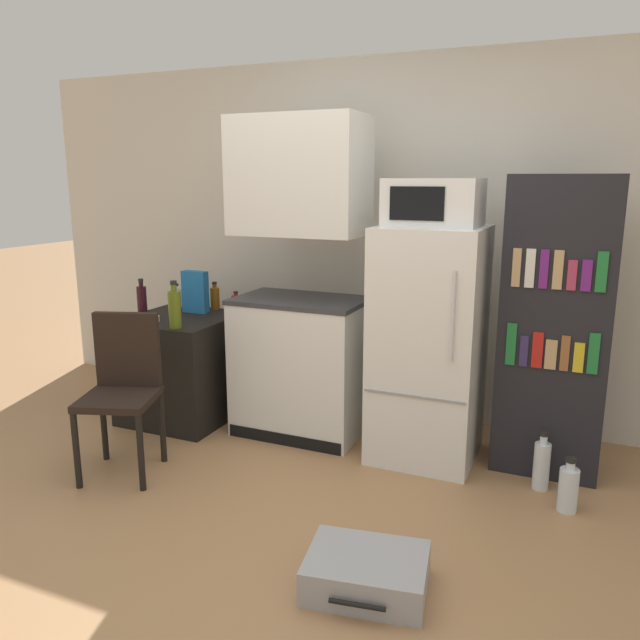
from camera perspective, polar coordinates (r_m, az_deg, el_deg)
name	(u,v)px	position (r m, az deg, el deg)	size (l,w,h in m)	color
ground_plane	(270,550)	(3.09, -4.60, -20.23)	(24.00, 24.00, 0.00)	#A3754C
wall_back	(428,243)	(4.42, 9.85, 6.96)	(6.40, 0.10, 2.49)	beige
side_table	(183,367)	(4.56, -12.44, -4.24)	(0.70, 0.73, 0.74)	black
kitchen_hutch	(300,293)	(4.06, -1.82, 2.51)	(0.85, 0.54, 2.06)	silver
refrigerator	(428,345)	(3.80, 9.88, -2.26)	(0.61, 0.63, 1.42)	silver
microwave	(434,202)	(3.67, 10.37, 10.53)	(0.52, 0.41, 0.27)	silver
bookshelf	(555,328)	(3.79, 20.66, -0.68)	(0.59, 0.38, 1.71)	black
bottle_amber_beer	(215,298)	(4.66, -9.59, 2.02)	(0.07, 0.07, 0.21)	brown
bottle_ketchup_red	(236,303)	(4.56, -7.69, 1.54)	(0.06, 0.06, 0.15)	#AD1914
bottle_wine_dark	(142,299)	(4.60, -15.97, 1.83)	(0.07, 0.07, 0.26)	black
bottle_milk_white	(177,297)	(4.79, -12.97, 2.03)	(0.07, 0.07, 0.18)	white
bottle_olive_oil	(175,308)	(4.12, -13.14, 1.06)	(0.08, 0.08, 0.31)	#566619
bowl	(149,319)	(4.36, -15.40, 0.09)	(0.14, 0.14, 0.04)	silver
cereal_box	(195,292)	(4.57, -11.34, 2.55)	(0.19, 0.07, 0.30)	#1E66A8
chair	(123,379)	(3.80, -17.54, -5.21)	(0.51, 0.51, 0.92)	black
suitcase_large_flat	(367,573)	(2.82, 4.28, -22.05)	(0.55, 0.46, 0.15)	#99999E
water_bottle_front	(542,464)	(3.74, 19.60, -12.33)	(0.09, 0.09, 0.34)	silver
water_bottle_middle	(568,489)	(3.56, 21.75, -14.12)	(0.10, 0.10, 0.30)	silver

